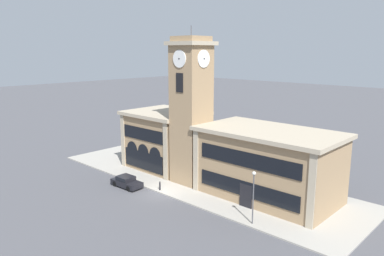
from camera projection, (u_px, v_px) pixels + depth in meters
ground_plane at (160, 193)px, 43.02m from camera, size 300.00×300.00×0.00m
sidewalk_kerb at (199, 179)px, 47.82m from camera, size 42.02×13.47×0.15m
clock_tower at (191, 111)px, 45.00m from camera, size 4.52×4.52×18.97m
town_hall_left_wing at (165, 139)px, 52.13m from camera, size 10.10×8.78×7.94m
town_hall_right_wing at (268, 164)px, 41.09m from camera, size 15.50×8.78×7.74m
parked_car_near at (126, 181)px, 44.98m from camera, size 4.15×1.94×1.33m
street_lamp at (253, 189)px, 34.50m from camera, size 0.36×0.36×5.15m
bollard at (160, 186)px, 43.58m from camera, size 0.18×0.18×1.06m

